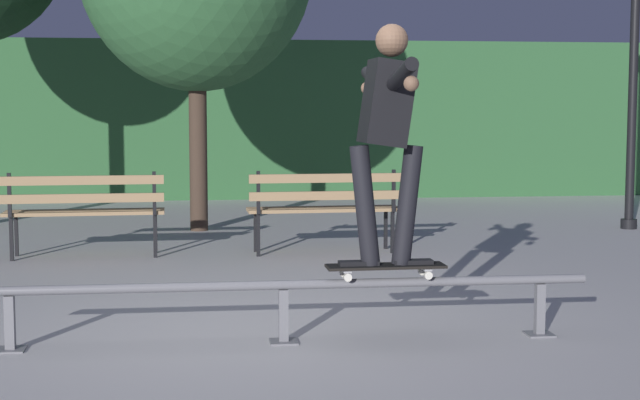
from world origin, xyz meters
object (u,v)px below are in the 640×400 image
object	(u,v)px
grind_rail	(283,294)
park_bench_left_center	(325,203)
skateboard	(386,267)
lamp_post_right	(635,30)
park_bench_leftmost	(84,205)
skateboarder	(387,123)

from	to	relation	value
grind_rail	park_bench_left_center	xyz separation A→B (m)	(0.75, 3.77, 0.22)
skateboard	lamp_post_right	xyz separation A→B (m)	(4.14, 5.38, 2.00)
skateboard	park_bench_left_center	distance (m)	3.77
park_bench_leftmost	park_bench_left_center	size ratio (longest dim) A/B	1.00
skateboard	park_bench_left_center	bearing A→B (deg)	88.84
skateboard	lamp_post_right	size ratio (longest dim) A/B	0.20
grind_rail	lamp_post_right	bearing A→B (deg)	48.16
park_bench_left_center	lamp_post_right	world-z (taller)	lamp_post_right
skateboarder	lamp_post_right	distance (m)	6.87
park_bench_leftmost	park_bench_left_center	xyz separation A→B (m)	(2.45, 0.00, 0.00)
skateboarder	park_bench_leftmost	xyz separation A→B (m)	(-2.38, 3.77, -0.88)
skateboard	park_bench_leftmost	world-z (taller)	park_bench_leftmost
grind_rail	skateboard	bearing A→B (deg)	0.00
park_bench_leftmost	park_bench_left_center	world-z (taller)	same
park_bench_left_center	lamp_post_right	bearing A→B (deg)	21.62
grind_rail	park_bench_leftmost	world-z (taller)	park_bench_leftmost
grind_rail	skateboarder	world-z (taller)	skateboarder
grind_rail	park_bench_leftmost	distance (m)	4.14
skateboarder	park_bench_leftmost	distance (m)	4.54
skateboarder	park_bench_leftmost	size ratio (longest dim) A/B	0.97
skateboard	skateboarder	xyz separation A→B (m)	(0.00, 0.00, 0.94)
park_bench_leftmost	lamp_post_right	distance (m)	6.99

